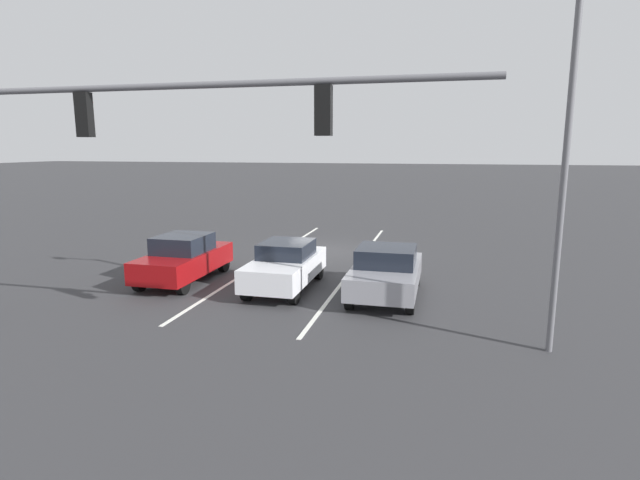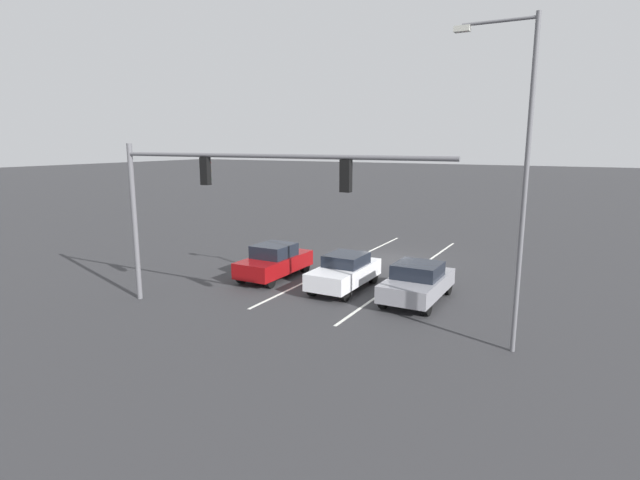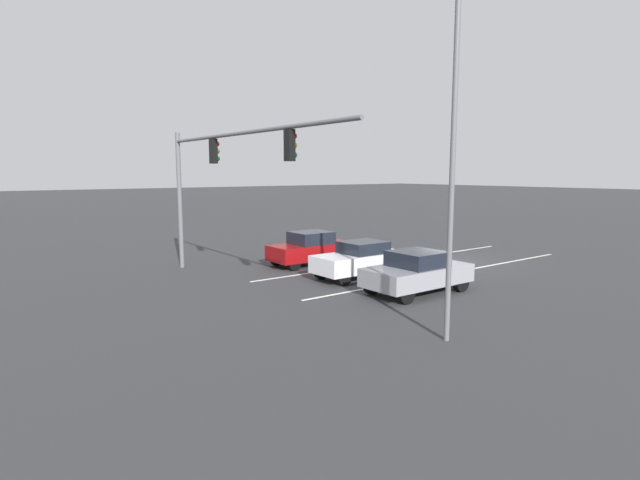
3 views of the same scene
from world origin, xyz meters
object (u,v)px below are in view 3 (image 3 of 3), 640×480
at_px(car_maroon_rightlane_front, 311,248).
at_px(car_gray_leftlane_front, 417,272).
at_px(car_white_midlane_front, 361,259).
at_px(street_lamp_left_shoulder, 447,128).
at_px(traffic_signal_gantry, 217,166).

bearing_deg(car_maroon_rightlane_front, car_gray_leftlane_front, 178.36).
height_order(car_white_midlane_front, street_lamp_left_shoulder, street_lamp_left_shoulder).
xyz_separation_m(car_white_midlane_front, traffic_signal_gantry, (2.63, 5.04, 3.80)).
bearing_deg(car_maroon_rightlane_front, car_white_midlane_front, 178.38).
xyz_separation_m(traffic_signal_gantry, street_lamp_left_shoulder, (-9.58, -1.70, 0.86)).
xyz_separation_m(car_white_midlane_front, car_gray_leftlane_front, (-3.19, 0.09, 0.01)).
height_order(car_gray_leftlane_front, street_lamp_left_shoulder, street_lamp_left_shoulder).
distance_m(car_gray_leftlane_front, street_lamp_left_shoulder, 6.81).
distance_m(car_maroon_rightlane_front, traffic_signal_gantry, 6.47).
relative_size(car_white_midlane_front, car_gray_leftlane_front, 0.99).
relative_size(car_maroon_rightlane_front, street_lamp_left_shoulder, 0.43).
distance_m(traffic_signal_gantry, street_lamp_left_shoulder, 9.77).
xyz_separation_m(car_maroon_rightlane_front, car_gray_leftlane_front, (-6.80, 0.19, -0.00)).
relative_size(car_white_midlane_front, street_lamp_left_shoulder, 0.42).
distance_m(car_gray_leftlane_front, traffic_signal_gantry, 8.53).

